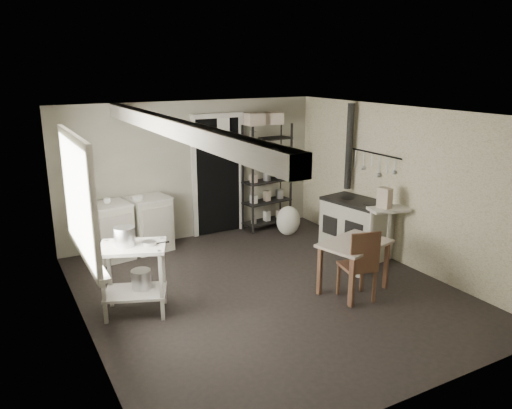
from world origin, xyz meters
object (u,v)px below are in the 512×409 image
prep_table (135,282)px  shelf_rack (267,176)px  base_cabinets (130,226)px  work_table (354,264)px  stockpot (125,238)px  chair (357,262)px  stove (357,226)px  flour_sack (288,222)px

prep_table → shelf_rack: size_ratio=0.46×
base_cabinets → shelf_rack: size_ratio=0.70×
base_cabinets → work_table: 3.48m
stockpot → base_cabinets: bearing=74.3°
work_table → chair: chair is taller
prep_table → shelf_rack: (2.98, 2.08, 0.55)m
shelf_rack → work_table: bearing=-104.5°
work_table → prep_table: bearing=163.9°
stove → flour_sack: bearing=101.3°
chair → base_cabinets: bearing=138.4°
base_cabinets → stove: base_cabinets is taller
stove → chair: bearing=-139.5°
prep_table → work_table: 2.75m
shelf_rack → work_table: size_ratio=2.11×
stockpot → shelf_rack: (3.05, 2.03, 0.01)m
shelf_rack → chair: shelf_rack is taller
prep_table → stove: (3.58, 0.31, 0.04)m
prep_table → shelf_rack: bearing=34.8°
stockpot → stove: 3.69m
prep_table → shelf_rack: shelf_rack is taller
stove → chair: (-1.04, -1.26, 0.04)m
chair → stockpot: bearing=172.0°
shelf_rack → work_table: shelf_rack is taller
flour_sack → work_table: bearing=-101.4°
prep_table → chair: chair is taller
base_cabinets → shelf_rack: (2.52, 0.12, 0.49)m
stockpot → base_cabinets: size_ratio=0.20×
work_table → shelf_rack: bearing=83.1°
prep_table → chair: (2.54, -0.95, 0.08)m
prep_table → stove: stove is taller
stove → prep_table: bearing=175.1°
stockpot → shelf_rack: bearing=33.6°
flour_sack → base_cabinets: bearing=171.2°
prep_table → chair: 2.71m
stockpot → shelf_rack: 3.66m
prep_table → stockpot: 0.55m
prep_table → base_cabinets: 2.01m
work_table → flour_sack: size_ratio=1.73×
stockpot → base_cabinets: stockpot is taller
prep_table → stove: bearing=5.0°
stove → chair: chair is taller
shelf_rack → prep_table: bearing=-152.7°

